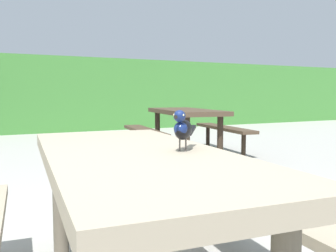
% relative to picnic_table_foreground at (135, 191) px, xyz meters
% --- Properties ---
extents(picnic_table_foreground, '(1.83, 1.86, 0.74)m').
position_rel_picnic_table_foreground_xyz_m(picnic_table_foreground, '(0.00, 0.00, 0.00)').
color(picnic_table_foreground, gray).
rests_on(picnic_table_foreground, ground).
extents(bird_grackle, '(0.22, 0.22, 0.18)m').
position_rel_picnic_table_foreground_xyz_m(bird_grackle, '(0.18, -0.12, 0.29)').
color(bird_grackle, black).
rests_on(bird_grackle, picnic_table_foreground).
extents(picnic_table_mid_right, '(1.89, 1.92, 0.74)m').
position_rel_picnic_table_foreground_xyz_m(picnic_table_mid_right, '(2.36, 3.71, 0.00)').
color(picnic_table_mid_right, '#473828').
rests_on(picnic_table_mid_right, ground).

